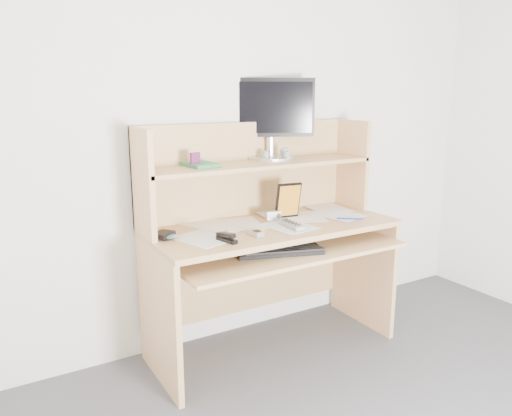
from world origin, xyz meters
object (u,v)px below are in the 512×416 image
tv_remote (291,225)px  keyboard (279,250)px  desk (266,231)px  game_case (288,200)px  monitor (269,116)px

tv_remote → keyboard: bearing=-143.3°
desk → game_case: 0.22m
tv_remote → monitor: 0.67m
keyboard → tv_remote: size_ratio=2.37×
keyboard → monitor: 0.83m
tv_remote → game_case: size_ratio=0.96×
game_case → keyboard: bearing=-124.8°
desk → keyboard: bearing=-106.8°
keyboard → desk: bearing=91.4°
tv_remote → monitor: size_ratio=0.39×
desk → game_case: bearing=-6.4°
desk → monitor: (0.13, 0.18, 0.64)m
keyboard → game_case: game_case is taller
tv_remote → game_case: 0.21m
monitor → tv_remote: bearing=-78.5°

